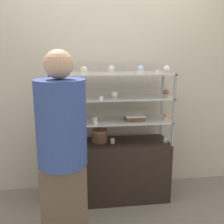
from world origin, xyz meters
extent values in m
plane|color=gray|center=(0.00, 0.00, 0.00)|extent=(20.00, 20.00, 0.00)
cube|color=beige|center=(0.00, 0.35, 1.30)|extent=(8.00, 0.05, 2.60)
cube|color=black|center=(0.00, 0.00, 0.34)|extent=(1.27, 0.42, 0.68)
cube|color=#99999E|center=(-0.62, 0.20, 0.81)|extent=(0.02, 0.02, 0.25)
cube|color=#99999E|center=(0.62, 0.20, 0.81)|extent=(0.02, 0.02, 0.25)
cube|color=#99999E|center=(-0.62, -0.20, 0.81)|extent=(0.02, 0.02, 0.25)
cube|color=#99999E|center=(0.62, -0.20, 0.81)|extent=(0.02, 0.02, 0.25)
cube|color=silver|center=(0.00, 0.00, 0.93)|extent=(1.27, 0.42, 0.01)
cube|color=#99999E|center=(-0.62, 0.20, 1.06)|extent=(0.02, 0.02, 0.25)
cube|color=#99999E|center=(0.62, 0.20, 1.06)|extent=(0.02, 0.02, 0.25)
cube|color=#99999E|center=(-0.62, -0.20, 1.06)|extent=(0.02, 0.02, 0.25)
cube|color=#99999E|center=(0.62, -0.20, 1.06)|extent=(0.02, 0.02, 0.25)
cube|color=silver|center=(0.00, 0.00, 1.18)|extent=(1.27, 0.42, 0.01)
cube|color=#99999E|center=(-0.62, 0.20, 1.31)|extent=(0.02, 0.02, 0.25)
cube|color=#99999E|center=(0.62, 0.20, 1.31)|extent=(0.02, 0.02, 0.25)
cube|color=#99999E|center=(-0.62, -0.20, 1.31)|extent=(0.02, 0.02, 0.25)
cube|color=#99999E|center=(0.62, -0.20, 1.31)|extent=(0.02, 0.02, 0.25)
cube|color=silver|center=(0.00, 0.00, 1.43)|extent=(1.27, 0.42, 0.01)
cylinder|color=brown|center=(-0.13, 0.02, 0.74)|extent=(0.17, 0.17, 0.12)
cylinder|color=#8C5B42|center=(-0.13, 0.02, 0.81)|extent=(0.17, 0.17, 0.02)
cube|color=brown|center=(0.24, -0.05, 0.96)|extent=(0.20, 0.15, 0.05)
cube|color=white|center=(0.24, -0.05, 0.99)|extent=(0.20, 0.15, 0.01)
cylinder|color=beige|center=(-0.58, -0.04, 0.69)|extent=(0.05, 0.05, 0.02)
sphere|color=#E5996B|center=(-0.58, -0.04, 0.72)|extent=(0.05, 0.05, 0.05)
cylinder|color=white|center=(0.00, -0.04, 0.69)|extent=(0.05, 0.05, 0.02)
sphere|color=silver|center=(0.00, -0.04, 0.72)|extent=(0.05, 0.05, 0.05)
cylinder|color=#CCB28C|center=(0.58, -0.09, 0.69)|extent=(0.05, 0.05, 0.02)
sphere|color=silver|center=(0.58, -0.09, 0.72)|extent=(0.05, 0.05, 0.05)
cube|color=white|center=(-0.34, -0.19, 0.70)|extent=(0.04, 0.00, 0.04)
cylinder|color=beige|center=(-0.58, -0.08, 0.94)|extent=(0.06, 0.06, 0.02)
sphere|color=#8C5B42|center=(-0.58, -0.08, 0.97)|extent=(0.06, 0.06, 0.06)
cylinder|color=white|center=(-0.19, -0.09, 0.94)|extent=(0.06, 0.06, 0.02)
sphere|color=silver|center=(-0.19, -0.09, 0.97)|extent=(0.06, 0.06, 0.06)
cylinder|color=white|center=(0.59, -0.04, 0.94)|extent=(0.06, 0.06, 0.02)
sphere|color=#E5996B|center=(0.59, -0.04, 0.97)|extent=(0.06, 0.06, 0.06)
cube|color=white|center=(-0.19, -0.19, 0.95)|extent=(0.04, 0.00, 0.04)
cylinder|color=beige|center=(-0.58, -0.04, 1.20)|extent=(0.06, 0.06, 0.03)
sphere|color=#F4EAB2|center=(-0.58, -0.04, 1.23)|extent=(0.06, 0.06, 0.06)
cylinder|color=#CCB28C|center=(0.01, -0.10, 1.20)|extent=(0.06, 0.06, 0.03)
sphere|color=white|center=(0.01, -0.10, 1.23)|extent=(0.06, 0.06, 0.06)
cylinder|color=#CCB28C|center=(0.58, -0.04, 1.20)|extent=(0.06, 0.06, 0.03)
sphere|color=#8C5B42|center=(0.58, -0.04, 1.23)|extent=(0.06, 0.06, 0.06)
cube|color=white|center=(-0.13, -0.19, 1.21)|extent=(0.04, 0.00, 0.04)
cylinder|color=#CCB28C|center=(-0.58, -0.03, 1.45)|extent=(0.06, 0.06, 0.03)
sphere|color=silver|center=(-0.58, -0.03, 1.48)|extent=(0.07, 0.07, 0.07)
cylinder|color=white|center=(-0.29, -0.11, 1.45)|extent=(0.06, 0.06, 0.03)
sphere|color=#F4EAB2|center=(-0.29, -0.11, 1.48)|extent=(0.07, 0.07, 0.07)
cylinder|color=beige|center=(-0.01, -0.04, 1.45)|extent=(0.06, 0.06, 0.03)
sphere|color=silver|center=(-0.01, -0.04, 1.48)|extent=(0.07, 0.07, 0.07)
cylinder|color=white|center=(0.29, -0.06, 1.45)|extent=(0.06, 0.06, 0.03)
sphere|color=silver|center=(0.29, -0.06, 1.48)|extent=(0.07, 0.07, 0.07)
cylinder|color=#CCB28C|center=(0.57, -0.06, 1.45)|extent=(0.06, 0.06, 0.03)
sphere|color=white|center=(0.57, -0.06, 1.48)|extent=(0.07, 0.07, 0.07)
cube|color=white|center=(0.43, -0.19, 1.46)|extent=(0.04, 0.00, 0.04)
cube|color=brown|center=(-0.49, -0.73, 0.39)|extent=(0.37, 0.21, 0.78)
cylinder|color=#33478C|center=(-0.49, -0.73, 1.12)|extent=(0.39, 0.39, 0.68)
sphere|color=tan|center=(-0.49, -0.73, 1.57)|extent=(0.22, 0.22, 0.22)
camera|label=1|loc=(-0.36, -2.72, 1.67)|focal=42.00mm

